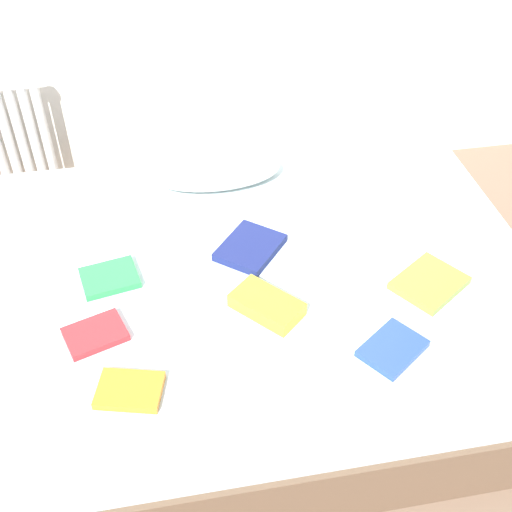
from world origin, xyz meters
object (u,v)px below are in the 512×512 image
at_px(textbook_green, 110,278).
at_px(textbook_yellow, 267,305).
at_px(bed, 258,310).
at_px(textbook_orange, 130,390).
at_px(pillow, 216,170).
at_px(textbook_lime, 429,283).
at_px(textbook_red, 95,334).
at_px(radiator, 2,138).
at_px(textbook_blue, 392,349).
at_px(textbook_navy, 250,247).

height_order(textbook_green, textbook_yellow, textbook_yellow).
relative_size(bed, textbook_orange, 10.64).
bearing_deg(pillow, textbook_lime, -49.94).
relative_size(bed, textbook_green, 10.57).
height_order(pillow, textbook_red, pillow).
xyz_separation_m(bed, textbook_red, (-0.57, -0.26, 0.26)).
relative_size(bed, textbook_red, 10.79).
distance_m(bed, radiator, 1.60).
relative_size(radiator, textbook_lime, 2.52).
bearing_deg(textbook_orange, textbook_lime, 29.61).
bearing_deg(textbook_yellow, textbook_blue, 13.58).
relative_size(textbook_orange, textbook_lime, 0.81).
distance_m(bed, textbook_red, 0.68).
distance_m(textbook_yellow, textbook_orange, 0.52).
bearing_deg(textbook_blue, textbook_lime, 13.48).
height_order(radiator, pillow, radiator).
relative_size(textbook_yellow, textbook_lime, 1.00).
height_order(textbook_yellow, textbook_lime, textbook_yellow).
distance_m(pillow, textbook_yellow, 0.77).
bearing_deg(radiator, textbook_navy, -48.01).
xyz_separation_m(bed, radiator, (-1.04, 1.20, 0.16)).
bearing_deg(textbook_navy, textbook_red, 159.47).
xyz_separation_m(textbook_navy, textbook_blue, (0.35, -0.55, -0.00)).
distance_m(pillow, textbook_red, 0.93).
distance_m(textbook_orange, textbook_blue, 0.81).
distance_m(textbook_navy, textbook_red, 0.64).
bearing_deg(textbook_red, textbook_navy, 11.21).
distance_m(textbook_yellow, textbook_navy, 0.31).
height_order(textbook_navy, textbook_lime, textbook_navy).
bearing_deg(textbook_orange, textbook_blue, 15.95).
height_order(textbook_yellow, textbook_blue, textbook_yellow).
bearing_deg(radiator, textbook_red, -72.12).
distance_m(textbook_lime, textbook_blue, 0.34).
distance_m(bed, textbook_navy, 0.28).
bearing_deg(textbook_lime, textbook_navy, 119.24).
bearing_deg(textbook_blue, textbook_navy, 87.34).
bearing_deg(textbook_yellow, bed, 133.79).
relative_size(radiator, pillow, 1.08).
bearing_deg(textbook_green, textbook_orange, -95.35).
height_order(textbook_yellow, textbook_navy, textbook_yellow).
xyz_separation_m(radiator, textbook_navy, (1.03, -1.14, 0.11)).
distance_m(bed, textbook_green, 0.59).
xyz_separation_m(bed, textbook_green, (-0.53, -0.01, 0.27)).
xyz_separation_m(radiator, textbook_red, (0.47, -1.46, 0.11)).
height_order(pillow, textbook_lime, pillow).
bearing_deg(textbook_lime, bed, 123.58).
distance_m(bed, textbook_blue, 0.64).
xyz_separation_m(bed, textbook_navy, (-0.02, 0.06, 0.27)).
distance_m(pillow, textbook_orange, 1.10).
height_order(radiator, textbook_navy, radiator).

